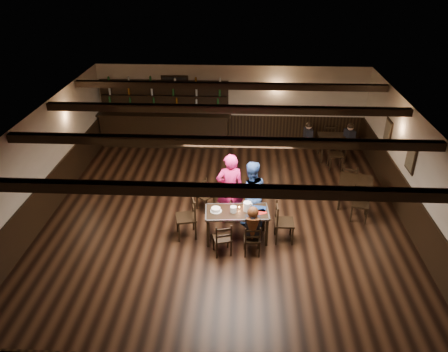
{
  "coord_description": "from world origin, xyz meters",
  "views": [
    {
      "loc": [
        0.45,
        -9.17,
        6.13
      ],
      "look_at": [
        -0.02,
        0.2,
        1.17
      ],
      "focal_mm": 35.0,
      "sensor_mm": 36.0,
      "label": 1
    }
  ],
  "objects_px": {
    "chair_near_right": "(252,238)",
    "woman_pink": "(230,189)",
    "dining_table": "(237,215)",
    "man_blue": "(250,194)",
    "bar_counter": "(165,124)",
    "cake": "(216,210)",
    "chair_near_left": "(223,237)"
  },
  "relations": [
    {
      "from": "woman_pink",
      "to": "cake",
      "type": "relative_size",
      "value": 6.94
    },
    {
      "from": "dining_table",
      "to": "cake",
      "type": "height_order",
      "value": "cake"
    },
    {
      "from": "dining_table",
      "to": "woman_pink",
      "type": "height_order",
      "value": "woman_pink"
    },
    {
      "from": "dining_table",
      "to": "woman_pink",
      "type": "distance_m",
      "value": 0.8
    },
    {
      "from": "chair_near_right",
      "to": "woman_pink",
      "type": "relative_size",
      "value": 0.43
    },
    {
      "from": "cake",
      "to": "dining_table",
      "type": "bearing_deg",
      "value": 2.49
    },
    {
      "from": "chair_near_right",
      "to": "bar_counter",
      "type": "height_order",
      "value": "bar_counter"
    },
    {
      "from": "woman_pink",
      "to": "man_blue",
      "type": "distance_m",
      "value": 0.51
    },
    {
      "from": "man_blue",
      "to": "chair_near_left",
      "type": "bearing_deg",
      "value": 55.1
    },
    {
      "from": "chair_near_left",
      "to": "chair_near_right",
      "type": "height_order",
      "value": "chair_near_left"
    },
    {
      "from": "woman_pink",
      "to": "bar_counter",
      "type": "relative_size",
      "value": 0.41
    },
    {
      "from": "dining_table",
      "to": "chair_near_right",
      "type": "height_order",
      "value": "chair_near_right"
    },
    {
      "from": "dining_table",
      "to": "bar_counter",
      "type": "relative_size",
      "value": 0.33
    },
    {
      "from": "dining_table",
      "to": "bar_counter",
      "type": "xyz_separation_m",
      "value": [
        -2.59,
        5.44,
        0.06
      ]
    },
    {
      "from": "chair_near_right",
      "to": "bar_counter",
      "type": "bearing_deg",
      "value": 115.92
    },
    {
      "from": "woman_pink",
      "to": "chair_near_right",
      "type": "bearing_deg",
      "value": 102.95
    },
    {
      "from": "chair_near_right",
      "to": "cake",
      "type": "xyz_separation_m",
      "value": [
        -0.84,
        0.6,
        0.33
      ]
    },
    {
      "from": "dining_table",
      "to": "woman_pink",
      "type": "relative_size",
      "value": 0.82
    },
    {
      "from": "chair_near_left",
      "to": "cake",
      "type": "height_order",
      "value": "cake"
    },
    {
      "from": "man_blue",
      "to": "cake",
      "type": "xyz_separation_m",
      "value": [
        -0.79,
        -0.66,
        -0.06
      ]
    },
    {
      "from": "cake",
      "to": "bar_counter",
      "type": "xyz_separation_m",
      "value": [
        -2.11,
        5.46,
        -0.06
      ]
    },
    {
      "from": "dining_table",
      "to": "chair_near_left",
      "type": "height_order",
      "value": "chair_near_left"
    },
    {
      "from": "woman_pink",
      "to": "chair_near_left",
      "type": "bearing_deg",
      "value": 77.0
    },
    {
      "from": "chair_near_left",
      "to": "man_blue",
      "type": "height_order",
      "value": "man_blue"
    },
    {
      "from": "chair_near_right",
      "to": "woman_pink",
      "type": "xyz_separation_m",
      "value": [
        -0.55,
        1.36,
        0.46
      ]
    },
    {
      "from": "dining_table",
      "to": "chair_near_left",
      "type": "relative_size",
      "value": 1.84
    },
    {
      "from": "man_blue",
      "to": "woman_pink",
      "type": "bearing_deg",
      "value": -20.7
    },
    {
      "from": "dining_table",
      "to": "chair_near_right",
      "type": "distance_m",
      "value": 0.75
    },
    {
      "from": "dining_table",
      "to": "cake",
      "type": "bearing_deg",
      "value": -177.51
    },
    {
      "from": "man_blue",
      "to": "bar_counter",
      "type": "bearing_deg",
      "value": -69.01
    },
    {
      "from": "dining_table",
      "to": "bar_counter",
      "type": "bearing_deg",
      "value": 115.46
    },
    {
      "from": "chair_near_right",
      "to": "cake",
      "type": "height_order",
      "value": "cake"
    }
  ]
}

